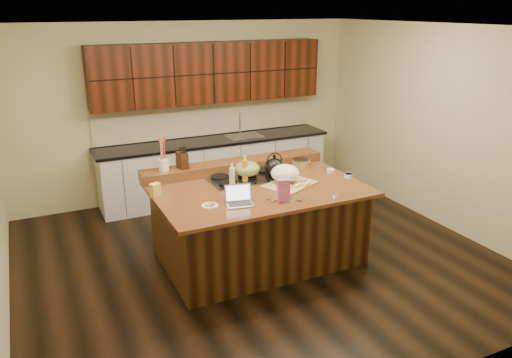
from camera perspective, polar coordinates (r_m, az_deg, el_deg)
name	(u,v)px	position (r m, az deg, el deg)	size (l,w,h in m)	color
room	(258,151)	(5.65, 0.22, 3.20)	(5.52, 5.02, 2.72)	black
island	(258,223)	(5.96, 0.21, -5.02)	(2.40, 1.60, 0.92)	black
back_ledge	(234,165)	(6.37, -2.50, 1.57)	(2.40, 0.30, 0.12)	black
cooktop	(247,178)	(6.04, -1.02, 0.13)	(0.92, 0.52, 0.05)	gray
back_counter	(214,136)	(7.84, -4.85, 4.92)	(3.70, 0.66, 2.40)	silver
kettle	(274,167)	(6.01, 2.10, 1.39)	(0.24, 0.24, 0.21)	black
green_bowl	(247,169)	(6.00, -1.02, 1.18)	(0.32, 0.32, 0.17)	olive
laptop	(239,199)	(5.28, -1.95, -2.30)	(0.33, 0.28, 0.20)	#B7B7BC
oil_bottle	(245,171)	(5.91, -1.25, 0.92)	(0.07, 0.07, 0.27)	gold
vinegar_bottle	(232,178)	(5.69, -2.75, 0.08)	(0.06, 0.06, 0.25)	silver
wooden_tray	(286,176)	(5.84, 3.49, 0.35)	(0.70, 0.62, 0.24)	tan
ramekin_a	(349,176)	(6.20, 10.53, 0.39)	(0.10, 0.10, 0.04)	white
ramekin_b	(349,176)	(6.19, 10.58, 0.36)	(0.10, 0.10, 0.04)	white
ramekin_c	(330,171)	(6.35, 8.51, 0.95)	(0.10, 0.10, 0.04)	white
strainer_bowl	(301,164)	(6.50, 5.16, 1.73)	(0.24, 0.24, 0.09)	#996B3F
kitchen_timer	(335,191)	(5.63, 9.02, -1.36)	(0.08, 0.08, 0.07)	silver
pink_bag	(283,190)	(5.33, 3.15, -1.29)	(0.13, 0.07, 0.25)	#BC588E
candy_plate	(210,205)	(5.26, -5.28, -3.02)	(0.18, 0.18, 0.01)	white
package_box	(155,190)	(5.58, -11.43, -1.23)	(0.11, 0.07, 0.15)	gold
utensil_crock	(164,165)	(6.05, -10.50, 1.60)	(0.12, 0.12, 0.14)	white
knife_block	(182,160)	(6.11, -8.43, 2.13)	(0.10, 0.16, 0.20)	black
gumdrop_0	(280,203)	(5.30, 2.72, -2.74)	(0.02, 0.02, 0.02)	red
gumdrop_1	(277,200)	(5.37, 2.36, -2.43)	(0.02, 0.02, 0.02)	#198C26
gumdrop_2	(300,201)	(5.38, 5.03, -2.47)	(0.02, 0.02, 0.02)	red
gumdrop_3	(291,198)	(5.45, 4.08, -2.13)	(0.02, 0.02, 0.02)	#198C26
gumdrop_4	(281,200)	(5.38, 2.87, -2.40)	(0.02, 0.02, 0.02)	red
gumdrop_5	(269,199)	(5.40, 1.55, -2.29)	(0.02, 0.02, 0.02)	#198C26
gumdrop_6	(275,201)	(5.36, 2.21, -2.48)	(0.02, 0.02, 0.02)	red
gumdrop_7	(289,201)	(5.35, 3.84, -2.54)	(0.02, 0.02, 0.02)	#198C26
gumdrop_8	(284,195)	(5.52, 3.25, -1.85)	(0.02, 0.02, 0.02)	red
gumdrop_9	(299,201)	(5.37, 4.95, -2.49)	(0.02, 0.02, 0.02)	#198C26
gumdrop_10	(268,199)	(5.39, 1.37, -2.34)	(0.02, 0.02, 0.02)	red
gumdrop_11	(272,202)	(5.32, 1.87, -2.64)	(0.02, 0.02, 0.02)	#198C26
gumdrop_12	(283,203)	(5.30, 3.15, -2.74)	(0.02, 0.02, 0.02)	red
gumdrop_13	(297,200)	(5.39, 4.71, -2.39)	(0.02, 0.02, 0.02)	#198C26
gumdrop_14	(301,201)	(5.38, 5.14, -2.48)	(0.02, 0.02, 0.02)	red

